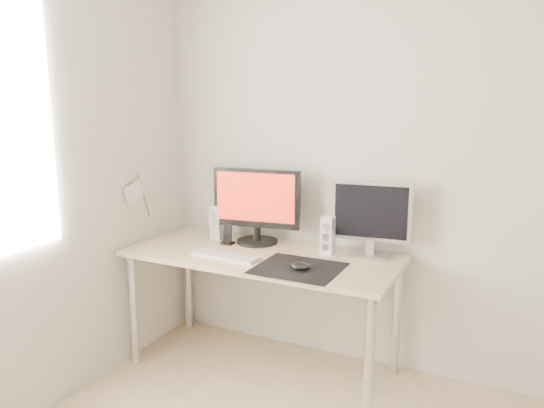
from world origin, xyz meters
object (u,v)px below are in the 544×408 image
(speaker_left, at_px, (218,222))
(main_monitor, at_px, (257,203))
(second_monitor, at_px, (371,215))
(keyboard, at_px, (226,256))
(mouse, at_px, (300,266))
(desk, at_px, (262,266))
(speaker_right, at_px, (328,235))
(phone_dock, at_px, (228,238))

(speaker_left, bearing_deg, main_monitor, 4.59)
(main_monitor, distance_m, second_monitor, 0.71)
(second_monitor, bearing_deg, keyboard, -152.50)
(mouse, height_order, speaker_left, speaker_left)
(desk, bearing_deg, mouse, -30.96)
(main_monitor, height_order, keyboard, main_monitor)
(desk, bearing_deg, keyboard, -133.49)
(mouse, height_order, keyboard, mouse)
(keyboard, bearing_deg, speaker_left, 128.08)
(second_monitor, bearing_deg, main_monitor, -176.37)
(main_monitor, xyz_separation_m, second_monitor, (0.71, 0.05, -0.01))
(speaker_left, distance_m, keyboard, 0.41)
(speaker_left, distance_m, speaker_right, 0.75)
(main_monitor, relative_size, second_monitor, 1.22)
(speaker_right, bearing_deg, second_monitor, 16.81)
(second_monitor, distance_m, phone_dock, 0.90)
(mouse, bearing_deg, desk, 149.04)
(mouse, relative_size, phone_dock, 0.90)
(mouse, height_order, phone_dock, phone_dock)
(speaker_left, height_order, speaker_right, same)
(mouse, distance_m, phone_dock, 0.66)
(speaker_left, relative_size, speaker_right, 1.00)
(second_monitor, bearing_deg, speaker_left, -176.10)
(speaker_right, xyz_separation_m, phone_dock, (-0.63, -0.08, -0.07))
(second_monitor, distance_m, speaker_right, 0.27)
(second_monitor, relative_size, speaker_right, 2.02)
(main_monitor, relative_size, phone_dock, 4.24)
(keyboard, height_order, phone_dock, phone_dock)
(mouse, relative_size, main_monitor, 0.21)
(desk, bearing_deg, speaker_right, 23.39)
(phone_dock, bearing_deg, main_monitor, 34.04)
(speaker_left, relative_size, phone_dock, 1.72)
(keyboard, relative_size, phone_dock, 3.29)
(mouse, distance_m, main_monitor, 0.63)
(phone_dock, bearing_deg, speaker_left, 146.94)
(desk, xyz_separation_m, speaker_right, (0.35, 0.15, 0.19))
(desk, height_order, keyboard, keyboard)
(mouse, relative_size, second_monitor, 0.26)
(mouse, bearing_deg, keyboard, 176.01)
(speaker_right, bearing_deg, mouse, -94.86)
(second_monitor, xyz_separation_m, speaker_left, (-0.98, -0.07, -0.13))
(mouse, height_order, speaker_right, speaker_right)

